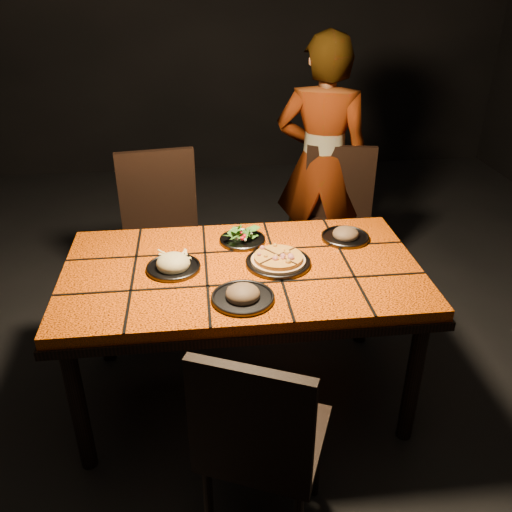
{
  "coord_description": "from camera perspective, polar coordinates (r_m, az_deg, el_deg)",
  "views": [
    {
      "loc": [
        -0.18,
        -2.11,
        1.96
      ],
      "look_at": [
        0.06,
        -0.04,
        0.82
      ],
      "focal_mm": 38.0,
      "sensor_mm": 36.0,
      "label": 1
    }
  ],
  "objects": [
    {
      "name": "plate_pizza",
      "position": [
        2.45,
        2.36,
        -0.5
      ],
      "size": [
        0.35,
        0.35,
        0.04
      ],
      "color": "#3B3A40",
      "rests_on": "dining_table"
    },
    {
      "name": "plate_mushroom_b",
      "position": [
        2.71,
        9.4,
        2.2
      ],
      "size": [
        0.24,
        0.24,
        0.08
      ],
      "color": "#3B3A40",
      "rests_on": "dining_table"
    },
    {
      "name": "chair_near",
      "position": [
        1.96,
        0.32,
        -18.65
      ],
      "size": [
        0.54,
        0.54,
        0.91
      ],
      "rotation": [
        0.0,
        0.0,
        2.73
      ],
      "color": "black",
      "rests_on": "ground"
    },
    {
      "name": "diner",
      "position": [
        3.54,
        6.95,
        9.49
      ],
      "size": [
        0.69,
        0.56,
        1.63
      ],
      "primitive_type": "imported",
      "rotation": [
        0.0,
        0.0,
        2.81
      ],
      "color": "brown",
      "rests_on": "ground"
    },
    {
      "name": "dining_table",
      "position": [
        2.48,
        -1.48,
        -2.71
      ],
      "size": [
        1.62,
        0.92,
        0.75
      ],
      "color": "#FF5D08",
      "rests_on": "ground"
    },
    {
      "name": "chair_far_right",
      "position": [
        3.48,
        8.67,
        4.38
      ],
      "size": [
        0.52,
        0.52,
        0.96
      ],
      "rotation": [
        0.0,
        0.0,
        -0.21
      ],
      "color": "black",
      "rests_on": "ground"
    },
    {
      "name": "plate_pasta",
      "position": [
        2.44,
        -8.7,
        -0.95
      ],
      "size": [
        0.24,
        0.24,
        0.08
      ],
      "color": "#3B3A40",
      "rests_on": "dining_table"
    },
    {
      "name": "plate_mushroom_a",
      "position": [
        2.2,
        -1.4,
        -4.11
      ],
      "size": [
        0.26,
        0.26,
        0.08
      ],
      "color": "#3B3A40",
      "rests_on": "dining_table"
    },
    {
      "name": "chair_far_left",
      "position": [
        3.26,
        -9.88,
        3.06
      ],
      "size": [
        0.52,
        0.52,
        1.01
      ],
      "rotation": [
        0.0,
        0.0,
        0.14
      ],
      "color": "black",
      "rests_on": "ground"
    },
    {
      "name": "room_shell",
      "position": [
        2.17,
        -1.77,
        16.36
      ],
      "size": [
        6.04,
        7.04,
        3.08
      ],
      "color": "black",
      "rests_on": "ground"
    },
    {
      "name": "plate_salad",
      "position": [
        2.65,
        -1.44,
        2.02
      ],
      "size": [
        0.23,
        0.23,
        0.07
      ],
      "color": "#3B3A40",
      "rests_on": "dining_table"
    }
  ]
}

